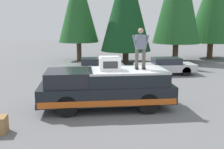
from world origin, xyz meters
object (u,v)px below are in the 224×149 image
(parked_car_grey, at_px, (94,66))
(parked_car_silver, at_px, (165,66))
(pickup_truck, at_px, (106,88))
(compressor_unit, at_px, (110,63))
(person_on_truck_bed, at_px, (140,47))

(parked_car_grey, bearing_deg, parked_car_silver, -94.48)
(pickup_truck, bearing_deg, compressor_unit, -114.99)
(person_on_truck_bed, distance_m, parked_car_grey, 7.86)
(parked_car_grey, bearing_deg, pickup_truck, -178.76)
(pickup_truck, height_order, parked_car_grey, pickup_truck)
(person_on_truck_bed, height_order, parked_car_grey, person_on_truck_bed)
(pickup_truck, xyz_separation_m, parked_car_grey, (7.47, 0.16, -0.29))
(compressor_unit, bearing_deg, parked_car_silver, -32.87)
(pickup_truck, height_order, compressor_unit, compressor_unit)
(parked_car_silver, bearing_deg, parked_car_grey, 85.52)
(parked_car_grey, bearing_deg, person_on_truck_bed, -167.98)
(pickup_truck, relative_size, parked_car_silver, 1.35)
(person_on_truck_bed, relative_size, parked_car_grey, 0.41)
(person_on_truck_bed, bearing_deg, compressor_unit, 94.25)
(pickup_truck, distance_m, person_on_truck_bed, 2.20)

